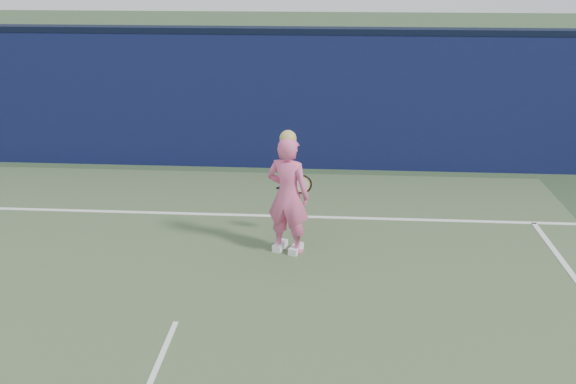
{
  "coord_description": "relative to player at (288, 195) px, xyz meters",
  "views": [
    {
      "loc": [
        1.63,
        -4.68,
        3.83
      ],
      "look_at": [
        1.13,
        2.85,
        0.87
      ],
      "focal_mm": 38.0,
      "sensor_mm": 36.0,
      "label": 1
    }
  ],
  "objects": [
    {
      "name": "ground",
      "position": [
        -1.13,
        -2.85,
        -0.83
      ],
      "size": [
        80.0,
        80.0,
        0.0
      ],
      "primitive_type": "plane",
      "color": "#33472C",
      "rests_on": "ground"
    },
    {
      "name": "racket",
      "position": [
        0.14,
        0.44,
        -0.01
      ],
      "size": [
        0.51,
        0.15,
        0.28
      ],
      "rotation": [
        0.0,
        0.0,
        -0.28
      ],
      "color": "black",
      "rests_on": "ground"
    },
    {
      "name": "player",
      "position": [
        0.0,
        0.0,
        0.0
      ],
      "size": [
        0.7,
        0.57,
        1.72
      ],
      "rotation": [
        0.0,
        0.0,
        2.8
      ],
      "color": "#E85A91",
      "rests_on": "ground"
    },
    {
      "name": "wall_cap",
      "position": [
        -1.13,
        3.65,
        1.72
      ],
      "size": [
        24.0,
        0.42,
        0.1
      ],
      "primitive_type": "cube",
      "color": "black",
      "rests_on": "backstop_wall"
    },
    {
      "name": "backstop_wall",
      "position": [
        -1.13,
        3.65,
        0.42
      ],
      "size": [
        24.0,
        0.4,
        2.5
      ],
      "primitive_type": "cube",
      "color": "#0D1439",
      "rests_on": "ground"
    }
  ]
}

